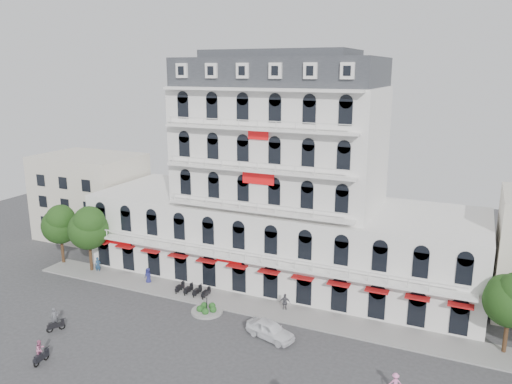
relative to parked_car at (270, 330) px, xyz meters
The scene contains 16 objects.
ground 6.26m from the parked_car, 139.10° to the right, with size 120.00×120.00×0.00m, color #38383A.
sidewalk 6.85m from the parked_car, 133.55° to the left, with size 53.00×4.00×0.16m, color gray.
main_building 17.32m from the parked_car, 108.61° to the left, with size 45.00×15.00×25.80m.
flank_building_west 38.53m from the parked_car, 155.33° to the left, with size 14.00×10.00×12.00m, color beige.
traffic_island 7.95m from the parked_car, 165.87° to the left, with size 3.20×3.20×1.60m.
parked_scooter_row 12.04m from the parked_car, 156.79° to the left, with size 4.40×1.80×1.10m, color black, non-canonical shape.
tree_west_outer 31.53m from the parked_car, 169.07° to the left, with size 4.50×4.48×7.76m.
tree_west_inner 26.66m from the parked_car, 168.07° to the left, with size 4.76×4.76×8.25m.
tree_east_inner 20.72m from the parked_car, 16.99° to the left, with size 4.40×4.37×7.57m.
parked_car is the anchor object (origin of this frame).
rider_west 20.05m from the parked_car, 159.40° to the right, with size 1.11×1.49×2.34m.
rider_southwest 19.56m from the parked_car, 143.92° to the right, with size 0.68×1.70×2.15m.
pedestrian_left 18.11m from the parked_car, 162.89° to the left, with size 0.90×0.59×1.85m, color navy.
pedestrian_mid 5.47m from the parked_car, 96.78° to the left, with size 1.10×0.46×1.87m, color #535158.
pedestrian_right 12.05m from the parked_car, 15.67° to the right, with size 0.98×0.56×1.52m, color pink.
pedestrian_far 25.28m from the parked_car, 167.59° to the left, with size 0.69×0.46×1.90m, color navy.
Camera 1 is at (20.27, -33.76, 23.77)m, focal length 35.00 mm.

